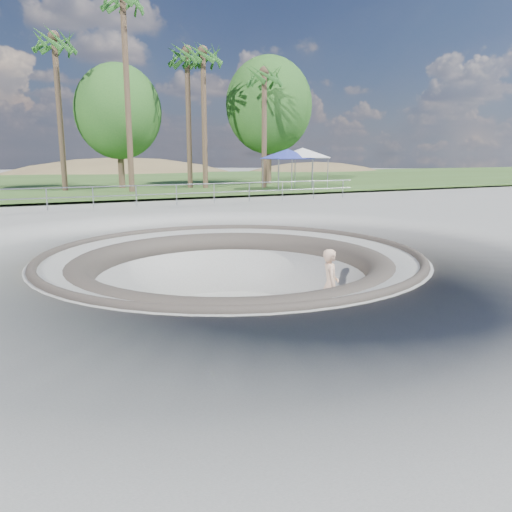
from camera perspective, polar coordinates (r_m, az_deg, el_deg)
name	(u,v)px	position (r m, az deg, el deg)	size (l,w,h in m)	color
ground	(232,254)	(13.55, -2.79, 0.22)	(180.00, 180.00, 0.00)	#A6A5A1
skate_bowl	(232,318)	(14.03, -2.72, -7.13)	(14.00, 14.00, 4.10)	#A6A5A1
grass_strip	(83,182)	(46.62, -19.18, 7.96)	(180.00, 36.00, 0.12)	#385321
distant_hills	(96,227)	(70.68, -17.86, 3.17)	(103.20, 45.00, 28.60)	brown
safety_railing	(136,196)	(24.89, -13.53, 6.72)	(25.00, 0.06, 1.03)	gray
skateboard	(329,320)	(14.05, 8.36, -7.23)	(0.86, 0.32, 0.09)	olive
skater	(330,285)	(13.76, 8.48, -3.26)	(0.72, 0.47, 1.98)	beige
canopy_white	(303,153)	(35.15, 5.37, 11.64)	(5.48, 5.48, 2.79)	gray
canopy_blue	(287,154)	(34.60, 3.62, 11.55)	(5.37, 5.37, 2.71)	gray
palm_b	(54,46)	(36.25, -22.04, 21.32)	(2.60, 2.60, 10.51)	brown
palm_c	(123,7)	(34.47, -14.97, 25.76)	(2.60, 2.60, 12.74)	brown
palm_d	(187,59)	(37.13, -7.89, 21.37)	(2.60, 2.60, 10.24)	brown
palm_e	(203,60)	(36.62, -6.07, 21.43)	(2.60, 2.60, 10.15)	brown
palm_f	(264,78)	(36.83, 0.96, 19.63)	(2.60, 2.60, 8.92)	brown
bushy_tree_mid	(118,112)	(37.44, -15.46, 15.59)	(6.00, 5.45, 8.65)	brown
bushy_tree_right	(269,106)	(41.67, 1.50, 16.81)	(7.02, 6.38, 10.13)	brown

